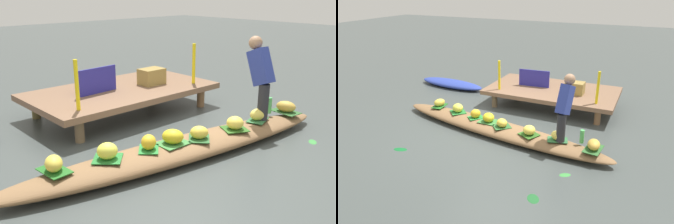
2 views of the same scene
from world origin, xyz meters
The scene contains 26 objects.
canal_water centered at (0.00, 0.00, 0.00)m, with size 40.00×40.00×0.00m, color #414846.
dock_platform centered at (0.55, 2.10, 0.38)m, with size 3.20×1.80×0.44m.
vendor_boat centered at (0.00, 0.00, 0.12)m, with size 5.00×0.69×0.23m, color brown.
leaf_mat_0 centered at (-1.05, 0.20, 0.24)m, with size 0.33×0.31×0.01m, color #25772F.
banana_bunch_0 centered at (-1.05, 0.20, 0.33)m, with size 0.23×0.24×0.19m, color #E7E448.
leaf_mat_1 centered at (0.81, -0.19, 0.24)m, with size 0.33×0.31×0.01m, color #2E611E.
banana_bunch_1 centered at (0.81, -0.19, 0.33)m, with size 0.24×0.24×0.18m, color #F6D84E.
leaf_mat_2 centered at (2.04, -0.25, 0.24)m, with size 0.43×0.28×0.01m, color #2E612C.
banana_bunch_2 centered at (2.04, -0.25, 0.32)m, with size 0.31×0.21×0.17m, color gold.
leaf_mat_3 centered at (-0.53, 0.08, 0.24)m, with size 0.31×0.24×0.01m, color #288635.
banana_bunch_3 centered at (-0.53, 0.08, 0.33)m, with size 0.22×0.18×0.19m, color yellow.
leaf_mat_4 centered at (-1.65, 0.33, 0.24)m, with size 0.38×0.25×0.01m, color #226621.
banana_bunch_4 centered at (-1.65, 0.33, 0.32)m, with size 0.27×0.19×0.17m, color yellow.
leaf_mat_5 centered at (-0.18, 0.02, 0.24)m, with size 0.39×0.31×0.01m, color #3C813B.
banana_bunch_5 centered at (-0.18, 0.02, 0.33)m, with size 0.28×0.24×0.18m, color gold.
leaf_mat_6 centered at (1.37, -0.18, 0.24)m, with size 0.37×0.24×0.01m, color #2E6939.
banana_bunch_6 centered at (1.37, -0.18, 0.33)m, with size 0.26×0.19×0.18m, color #EBD153.
leaf_mat_7 centered at (0.19, -0.09, 0.24)m, with size 0.33×0.27×0.01m, color #2C632E.
banana_bunch_7 centered at (0.19, -0.09, 0.32)m, with size 0.24×0.21×0.17m, color yellow.
vendor_person centered at (1.45, -0.13, 0.93)m, with size 0.25×0.48×1.23m.
water_bottle centered at (1.80, -0.10, 0.36)m, with size 0.08×0.08×0.25m, color #50BD62.
market_banner centered at (0.05, 2.10, 0.65)m, with size 0.80×0.03×0.43m, color navy.
railing_post_west centered at (-0.65, 1.50, 0.81)m, with size 0.06×0.06×0.73m, color yellow.
railing_post_east centered at (1.75, 1.50, 0.81)m, with size 0.06×0.06×0.73m, color yellow.
produce_crate centered at (1.14, 1.98, 0.58)m, with size 0.44×0.32×0.29m, color olive.
drifting_plant_2 centered at (1.73, -0.90, 0.00)m, with size 0.20×0.11×0.01m, color #388B3C.
Camera 1 is at (-3.27, -3.24, 2.11)m, focal length 40.81 mm.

